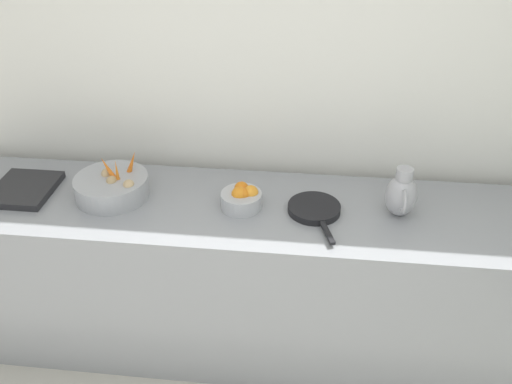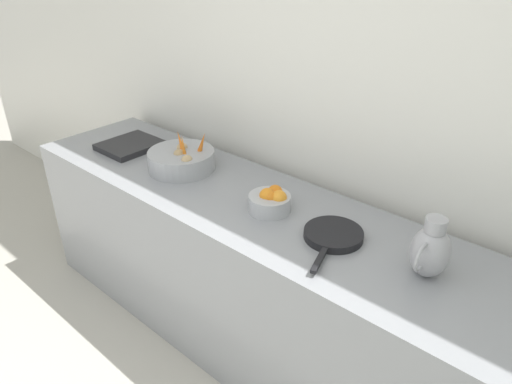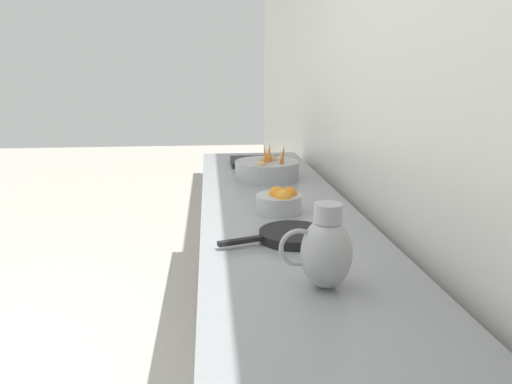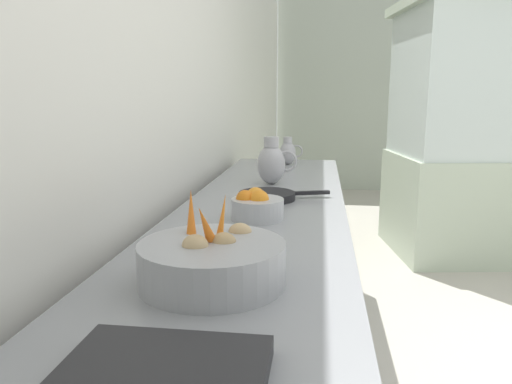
# 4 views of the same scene
# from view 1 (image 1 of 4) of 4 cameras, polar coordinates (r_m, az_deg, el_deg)

# --- Properties ---
(tile_wall_left) EXTENTS (0.10, 9.53, 3.00)m
(tile_wall_left) POSITION_cam_1_polar(r_m,az_deg,el_deg) (2.87, 11.87, 12.62)
(tile_wall_left) COLOR white
(tile_wall_left) RESTS_ON ground_plane
(prep_counter) EXTENTS (0.71, 3.38, 0.92)m
(prep_counter) POSITION_cam_1_polar(r_m,az_deg,el_deg) (3.00, 0.54, -8.94)
(prep_counter) COLOR gray
(prep_counter) RESTS_ON ground_plane
(vegetable_colander) EXTENTS (0.37, 0.37, 0.22)m
(vegetable_colander) POSITION_cam_1_polar(r_m,az_deg,el_deg) (2.86, -14.72, 0.57)
(vegetable_colander) COLOR #9EA0A5
(vegetable_colander) RESTS_ON prep_counter
(orange_bowl) EXTENTS (0.20, 0.20, 0.12)m
(orange_bowl) POSITION_cam_1_polar(r_m,az_deg,el_deg) (2.69, -1.45, -0.59)
(orange_bowl) COLOR #ADAFB5
(orange_bowl) RESTS_ON prep_counter
(metal_pitcher_tall) EXTENTS (0.21, 0.15, 0.25)m
(metal_pitcher_tall) POSITION_cam_1_polar(r_m,az_deg,el_deg) (2.69, 14.87, -0.25)
(metal_pitcher_tall) COLOR #A3A3A8
(metal_pitcher_tall) RESTS_ON prep_counter
(counter_sink_basin) EXTENTS (0.34, 0.30, 0.04)m
(counter_sink_basin) POSITION_cam_1_polar(r_m,az_deg,el_deg) (3.06, -22.98, 0.29)
(counter_sink_basin) COLOR #232326
(counter_sink_basin) RESTS_ON prep_counter
(skillet_on_counter) EXTENTS (0.42, 0.26, 0.03)m
(skillet_on_counter) POSITION_cam_1_polar(r_m,az_deg,el_deg) (2.68, 6.10, -1.75)
(skillet_on_counter) COLOR black
(skillet_on_counter) RESTS_ON prep_counter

